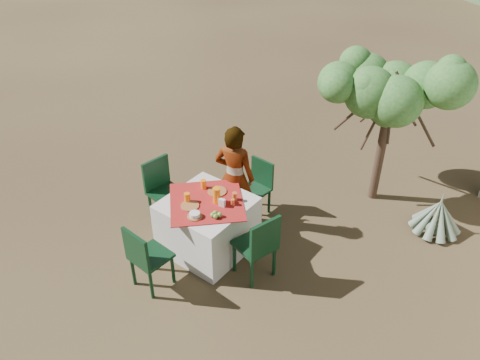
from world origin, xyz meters
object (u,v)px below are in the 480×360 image
(person, at_px, (235,177))
(chair_right, at_px, (259,245))
(chair_left, at_px, (162,187))
(agave, at_px, (437,216))
(chair_near, at_px, (145,256))
(table, at_px, (208,225))
(chair_far, at_px, (258,185))
(shrub_tree, at_px, (397,99))
(juice_pitcher, at_px, (217,195))

(person, bearing_deg, chair_right, 126.29)
(chair_left, height_order, person, person)
(chair_left, bearing_deg, agave, -50.05)
(chair_near, distance_m, agave, 4.02)
(chair_near, height_order, agave, chair_near)
(chair_near, distance_m, chair_left, 1.38)
(table, height_order, agave, table)
(chair_right, distance_m, agave, 2.70)
(chair_near, bearing_deg, chair_left, -49.24)
(table, bearing_deg, chair_left, 173.28)
(chair_right, bearing_deg, agave, 162.74)
(chair_far, bearing_deg, shrub_tree, 52.35)
(agave, height_order, juice_pitcher, juice_pitcher)
(table, relative_size, chair_near, 1.43)
(chair_far, distance_m, chair_near, 2.05)
(chair_right, xyz_separation_m, agave, (1.47, 2.24, -0.28))
(table, bearing_deg, chair_far, 86.71)
(chair_left, bearing_deg, juice_pitcher, -84.91)
(table, distance_m, shrub_tree, 3.11)
(chair_far, relative_size, person, 0.54)
(chair_left, relative_size, juice_pitcher, 4.43)
(chair_near, relative_size, shrub_tree, 0.44)
(chair_far, relative_size, chair_right, 0.89)
(chair_right, bearing_deg, chair_left, -79.02)
(chair_left, height_order, chair_right, chair_right)
(chair_far, bearing_deg, agave, 30.86)
(juice_pitcher, bearing_deg, chair_near, -101.34)
(chair_left, distance_m, shrub_tree, 3.49)
(chair_right, bearing_deg, person, -111.31)
(chair_far, distance_m, chair_right, 1.35)
(chair_right, xyz_separation_m, shrub_tree, (0.49, 2.55, 1.12))
(table, relative_size, agave, 1.75)
(chair_left, bearing_deg, person, -52.14)
(chair_left, relative_size, shrub_tree, 0.45)
(table, relative_size, chair_left, 1.38)
(chair_far, bearing_deg, table, -89.38)
(table, xyz_separation_m, person, (-0.04, 0.64, 0.40))
(chair_near, bearing_deg, juice_pitcher, -97.47)
(chair_far, height_order, juice_pitcher, juice_pitcher)
(chair_left, bearing_deg, chair_right, -87.67)
(agave, bearing_deg, table, -136.60)
(chair_far, xyz_separation_m, person, (-0.10, -0.41, 0.31))
(table, xyz_separation_m, agave, (2.32, 2.20, -0.13))
(chair_far, xyz_separation_m, chair_right, (0.80, -1.09, 0.06))
(person, bearing_deg, chair_far, -120.31)
(chair_left, bearing_deg, table, -89.43)
(chair_right, bearing_deg, chair_far, -127.96)
(chair_near, bearing_deg, chair_far, -90.66)
(chair_far, xyz_separation_m, agave, (2.26, 1.15, -0.22))
(shrub_tree, xyz_separation_m, agave, (0.98, -0.30, -1.40))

